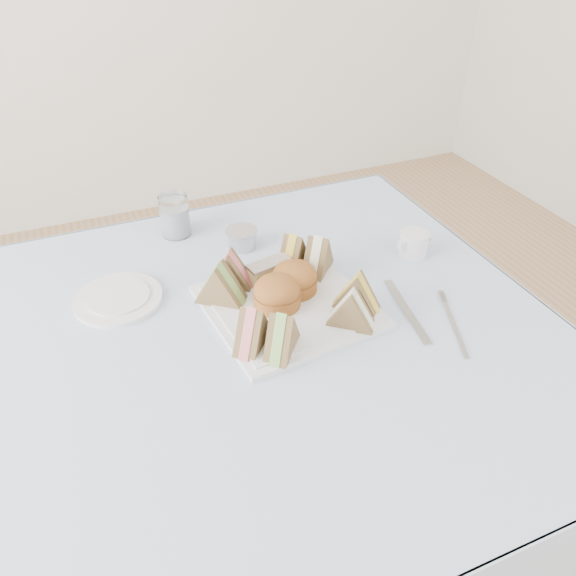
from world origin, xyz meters
name	(u,v)px	position (x,y,z in m)	size (l,w,h in m)	color
floor	(281,544)	(0.00, 0.00, 0.00)	(4.00, 4.00, 0.00)	#9E7751
table	(280,456)	(0.00, 0.00, 0.37)	(0.90, 0.90, 0.74)	brown
tablecloth	(278,329)	(0.00, 0.00, 0.74)	(1.02, 1.02, 0.01)	#A9C0E4
serving_plate	(288,306)	(0.04, 0.05, 0.75)	(0.30, 0.30, 0.01)	silver
sandwich_fl_a	(252,326)	(-0.06, -0.04, 0.80)	(0.09, 0.04, 0.08)	brown
sandwich_fl_b	(282,332)	(-0.02, -0.07, 0.80)	(0.09, 0.04, 0.08)	brown
sandwich_fr_a	(357,291)	(0.15, -0.01, 0.80)	(0.09, 0.04, 0.08)	brown
sandwich_fr_b	(351,308)	(0.12, -0.05, 0.80)	(0.09, 0.04, 0.08)	brown
sandwich_bl_a	(220,282)	(-0.08, 0.11, 0.80)	(0.10, 0.05, 0.09)	brown
sandwich_bl_b	(230,269)	(-0.04, 0.15, 0.80)	(0.09, 0.04, 0.08)	brown
sandwich_br_a	(318,254)	(0.14, 0.13, 0.80)	(0.09, 0.04, 0.08)	brown
sandwich_br_b	(293,251)	(0.10, 0.16, 0.80)	(0.09, 0.04, 0.08)	brown
scone_left	(277,293)	(0.02, 0.05, 0.79)	(0.09, 0.09, 0.06)	brown
scone_right	(294,278)	(0.07, 0.08, 0.79)	(0.09, 0.09, 0.06)	brown
pastry_slice	(269,271)	(0.04, 0.14, 0.78)	(0.09, 0.04, 0.04)	#DECE82
side_plate	(118,299)	(-0.26, 0.20, 0.75)	(0.17, 0.17, 0.01)	silver
water_glass	(175,216)	(-0.09, 0.41, 0.79)	(0.07, 0.07, 0.10)	white
tea_strainer	(242,239)	(0.03, 0.29, 0.77)	(0.07, 0.07, 0.04)	#B6B6B6
knife	(406,311)	(0.25, -0.05, 0.75)	(0.02, 0.20, 0.00)	#B6B6B6
fork	(455,329)	(0.30, -0.13, 0.75)	(0.01, 0.16, 0.00)	#B6B6B6
creamer_jug	(413,244)	(0.37, 0.12, 0.77)	(0.06, 0.06, 0.06)	silver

